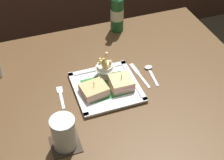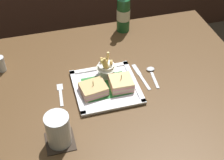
{
  "view_description": "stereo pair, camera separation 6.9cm",
  "coord_description": "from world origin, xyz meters",
  "px_view_note": "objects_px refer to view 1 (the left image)",
  "views": [
    {
      "loc": [
        -0.34,
        -0.91,
        1.66
      ],
      "look_at": [
        -0.02,
        -0.0,
        0.79
      ],
      "focal_mm": 51.97,
      "sensor_mm": 36.0,
      "label": 1
    },
    {
      "loc": [
        -0.28,
        -0.93,
        1.66
      ],
      "look_at": [
        -0.02,
        -0.0,
        0.79
      ],
      "focal_mm": 51.97,
      "sensor_mm": 36.0,
      "label": 2
    }
  ],
  "objects_px": {
    "dining_table": "(117,102)",
    "sandwich_half_left": "(94,90)",
    "fries_cup": "(105,68)",
    "knife": "(139,74)",
    "fork": "(61,96)",
    "square_plate": "(106,88)",
    "sandwich_half_right": "(121,83)",
    "beer_bottle": "(117,11)",
    "water_glass": "(64,134)",
    "spoon": "(150,70)"
  },
  "relations": [
    {
      "from": "fork",
      "to": "square_plate",
      "type": "bearing_deg",
      "value": -6.74
    },
    {
      "from": "dining_table",
      "to": "sandwich_half_right",
      "type": "relative_size",
      "value": 12.67
    },
    {
      "from": "sandwich_half_left",
      "to": "fork",
      "type": "xyz_separation_m",
      "value": [
        -0.13,
        0.04,
        -0.03
      ]
    },
    {
      "from": "dining_table",
      "to": "water_glass",
      "type": "bearing_deg",
      "value": -141.1
    },
    {
      "from": "square_plate",
      "to": "sandwich_half_right",
      "type": "bearing_deg",
      "value": -18.04
    },
    {
      "from": "beer_bottle",
      "to": "water_glass",
      "type": "relative_size",
      "value": 2.27
    },
    {
      "from": "sandwich_half_right",
      "to": "fork",
      "type": "height_order",
      "value": "sandwich_half_right"
    },
    {
      "from": "sandwich_half_right",
      "to": "dining_table",
      "type": "bearing_deg",
      "value": 109.07
    },
    {
      "from": "water_glass",
      "to": "fork",
      "type": "height_order",
      "value": "water_glass"
    },
    {
      "from": "square_plate",
      "to": "sandwich_half_right",
      "type": "distance_m",
      "value": 0.06
    },
    {
      "from": "beer_bottle",
      "to": "water_glass",
      "type": "height_order",
      "value": "beer_bottle"
    },
    {
      "from": "dining_table",
      "to": "fries_cup",
      "type": "distance_m",
      "value": 0.17
    },
    {
      "from": "dining_table",
      "to": "knife",
      "type": "distance_m",
      "value": 0.15
    },
    {
      "from": "sandwich_half_right",
      "to": "fries_cup",
      "type": "relative_size",
      "value": 0.83
    },
    {
      "from": "fries_cup",
      "to": "fork",
      "type": "relative_size",
      "value": 0.86
    },
    {
      "from": "dining_table",
      "to": "square_plate",
      "type": "xyz_separation_m",
      "value": [
        -0.05,
        -0.0,
        0.11
      ]
    },
    {
      "from": "knife",
      "to": "spoon",
      "type": "xyz_separation_m",
      "value": [
        0.05,
        0.01,
        0.0
      ]
    },
    {
      "from": "sandwich_half_right",
      "to": "knife",
      "type": "bearing_deg",
      "value": 28.75
    },
    {
      "from": "sandwich_half_right",
      "to": "fork",
      "type": "bearing_deg",
      "value": 170.5
    },
    {
      "from": "dining_table",
      "to": "square_plate",
      "type": "relative_size",
      "value": 4.5
    },
    {
      "from": "dining_table",
      "to": "sandwich_half_right",
      "type": "bearing_deg",
      "value": -70.93
    },
    {
      "from": "dining_table",
      "to": "fork",
      "type": "bearing_deg",
      "value": 175.53
    },
    {
      "from": "water_glass",
      "to": "spoon",
      "type": "relative_size",
      "value": 0.93
    },
    {
      "from": "sandwich_half_left",
      "to": "knife",
      "type": "xyz_separation_m",
      "value": [
        0.22,
        0.06,
        -0.03
      ]
    },
    {
      "from": "sandwich_half_left",
      "to": "fries_cup",
      "type": "xyz_separation_m",
      "value": [
        0.08,
        0.09,
        0.02
      ]
    },
    {
      "from": "fork",
      "to": "dining_table",
      "type": "bearing_deg",
      "value": -4.47
    },
    {
      "from": "spoon",
      "to": "dining_table",
      "type": "bearing_deg",
      "value": -166.14
    },
    {
      "from": "fork",
      "to": "knife",
      "type": "bearing_deg",
      "value": 2.67
    },
    {
      "from": "square_plate",
      "to": "beer_bottle",
      "type": "relative_size",
      "value": 0.92
    },
    {
      "from": "spoon",
      "to": "beer_bottle",
      "type": "bearing_deg",
      "value": 93.88
    },
    {
      "from": "beer_bottle",
      "to": "fork",
      "type": "distance_m",
      "value": 0.53
    },
    {
      "from": "dining_table",
      "to": "beer_bottle",
      "type": "bearing_deg",
      "value": 70.22
    },
    {
      "from": "fork",
      "to": "spoon",
      "type": "distance_m",
      "value": 0.4
    },
    {
      "from": "square_plate",
      "to": "fork",
      "type": "relative_size",
      "value": 2.02
    },
    {
      "from": "dining_table",
      "to": "sandwich_half_left",
      "type": "height_order",
      "value": "sandwich_half_left"
    },
    {
      "from": "dining_table",
      "to": "water_glass",
      "type": "height_order",
      "value": "water_glass"
    },
    {
      "from": "sandwich_half_left",
      "to": "spoon",
      "type": "height_order",
      "value": "sandwich_half_left"
    },
    {
      "from": "sandwich_half_left",
      "to": "fork",
      "type": "bearing_deg",
      "value": 162.39
    },
    {
      "from": "sandwich_half_right",
      "to": "spoon",
      "type": "xyz_separation_m",
      "value": [
        0.16,
        0.06,
        -0.03
      ]
    },
    {
      "from": "fries_cup",
      "to": "water_glass",
      "type": "distance_m",
      "value": 0.37
    },
    {
      "from": "dining_table",
      "to": "knife",
      "type": "bearing_deg",
      "value": 17.27
    },
    {
      "from": "sandwich_half_right",
      "to": "knife",
      "type": "distance_m",
      "value": 0.12
    },
    {
      "from": "fries_cup",
      "to": "beer_bottle",
      "type": "distance_m",
      "value": 0.37
    },
    {
      "from": "dining_table",
      "to": "sandwich_half_right",
      "type": "height_order",
      "value": "sandwich_half_right"
    },
    {
      "from": "knife",
      "to": "sandwich_half_right",
      "type": "bearing_deg",
      "value": -151.25
    },
    {
      "from": "sandwich_half_left",
      "to": "water_glass",
      "type": "distance_m",
      "value": 0.26
    },
    {
      "from": "sandwich_half_left",
      "to": "beer_bottle",
      "type": "height_order",
      "value": "beer_bottle"
    },
    {
      "from": "sandwich_half_right",
      "to": "beer_bottle",
      "type": "height_order",
      "value": "beer_bottle"
    },
    {
      "from": "fries_cup",
      "to": "knife",
      "type": "xyz_separation_m",
      "value": [
        0.14,
        -0.03,
        -0.05
      ]
    },
    {
      "from": "fries_cup",
      "to": "knife",
      "type": "bearing_deg",
      "value": -12.59
    }
  ]
}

